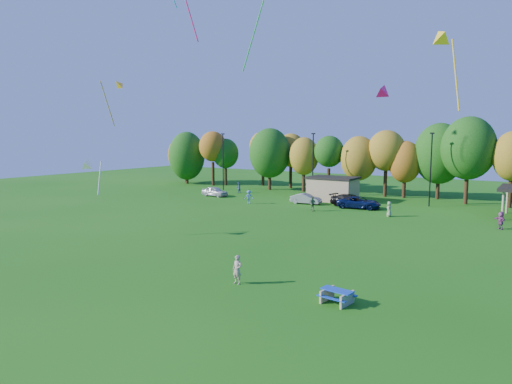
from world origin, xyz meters
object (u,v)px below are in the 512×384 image
Objects in this scene: car_a at (215,191)px; car_c at (359,203)px; picnic_table at (337,295)px; kite_flyer at (237,270)px; car_b at (306,199)px; car_d at (351,201)px.

car_c reaches higher than car_a.
kite_flyer reaches higher than picnic_table.
car_a is (-31.81, 29.94, 0.28)m from picnic_table.
kite_flyer reaches higher than car_b.
car_b is (-11.18, 30.78, -0.20)m from kite_flyer.
car_a is at bearing 84.72° from car_c.
car_a is at bearing 101.16° from car_d.
kite_flyer is at bearing -169.60° from picnic_table.
car_d is (-11.67, 31.45, 0.33)m from picnic_table.
picnic_table is 33.55m from car_d.
car_d reaches higher than car_b.
car_d is at bearing -82.32° from car_a.
kite_flyer reaches higher than car_d.
car_a is at bearing 87.70° from car_b.
kite_flyer is at bearing -179.58° from car_c.
kite_flyer reaches higher than car_a.
car_a is 14.47m from car_b.
car_a is 21.50m from car_c.
car_b is at bearing 106.76° from car_d.
picnic_table is at bearing -152.76° from car_d.
car_c reaches higher than picnic_table.
car_a is (-25.64, 30.26, -0.16)m from kite_flyer.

